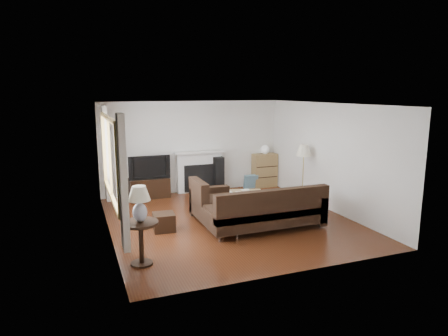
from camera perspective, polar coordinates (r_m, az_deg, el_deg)
name	(u,v)px	position (r m, az deg, el deg)	size (l,w,h in m)	color
room	(229,164)	(8.46, 0.72, 0.64)	(5.10, 5.60, 2.54)	#4C2311
window	(110,158)	(7.66, -16.01, 1.40)	(0.12, 2.74, 1.54)	olive
curtain_near	(123,183)	(6.21, -14.23, -2.09)	(0.10, 0.35, 2.10)	beige
curtain_far	(106,154)	(9.19, -16.49, 1.96)	(0.10, 0.35, 2.10)	beige
fireplace	(199,171)	(11.08, -3.58, -0.46)	(1.40, 0.26, 1.15)	white
tv_stand	(149,188)	(10.68, -10.61, -2.81)	(1.04, 0.47, 0.52)	black
television	(149,167)	(10.56, -10.72, 0.18)	(1.07, 0.14, 0.62)	black
speaker_left	(152,181)	(10.72, -10.31, -1.90)	(0.23, 0.28, 0.83)	black
speaker_right	(218,174)	(11.18, -0.88, -0.83)	(0.27, 0.32, 0.96)	black
bookshelf	(265,170)	(11.73, 5.81, -0.32)	(0.70, 0.33, 0.97)	olive
globe_lamp	(265,150)	(11.62, 5.87, 2.63)	(0.25, 0.25, 0.25)	white
sectional_sofa	(265,209)	(8.15, 5.87, -5.81)	(2.61, 1.91, 0.84)	black
coffee_table	(238,201)	(9.38, 2.04, -4.78)	(1.14, 0.62, 0.45)	olive
footstool	(164,222)	(8.17, -8.59, -7.64)	(0.42, 0.42, 0.35)	black
floor_lamp	(303,174)	(10.09, 11.22, -0.87)	(0.38, 0.38, 1.47)	gold
side_table	(141,243)	(6.65, -11.75, -10.48)	(0.58, 0.58, 0.72)	black
table_lamp	(140,204)	(6.44, -11.97, -5.10)	(0.36, 0.36, 0.57)	silver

